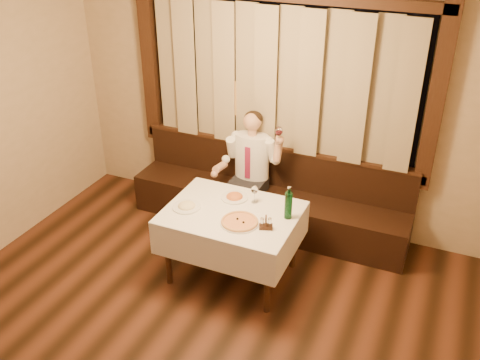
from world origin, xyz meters
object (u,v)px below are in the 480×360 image
at_px(cruet_caddy, 266,224).
at_px(banquette, 268,201).
at_px(green_bottle, 288,205).
at_px(pizza, 240,222).
at_px(pasta_red, 235,195).
at_px(pasta_cream, 187,204).
at_px(dining_table, 232,221).
at_px(seated_man, 250,163).

bearing_deg(cruet_caddy, banquette, 88.76).
bearing_deg(cruet_caddy, green_bottle, 43.83).
relative_size(pizza, pasta_red, 1.35).
height_order(pasta_red, pasta_cream, pasta_cream).
bearing_deg(pasta_red, cruet_caddy, -38.42).
relative_size(dining_table, pizza, 3.47).
relative_size(pizza, seated_man, 0.27).
height_order(dining_table, seated_man, seated_man).
bearing_deg(cruet_caddy, seated_man, 98.93).
height_order(green_bottle, cruet_caddy, green_bottle).
bearing_deg(pizza, cruet_caddy, 3.09).
xyz_separation_m(dining_table, pasta_red, (-0.08, 0.24, 0.14)).
relative_size(pizza, green_bottle, 1.11).
relative_size(dining_table, seated_man, 0.92).
xyz_separation_m(dining_table, cruet_caddy, (0.41, -0.14, 0.15)).
distance_m(pasta_red, cruet_caddy, 0.62).
bearing_deg(green_bottle, pizza, -144.48).
distance_m(dining_table, green_bottle, 0.59).
xyz_separation_m(pasta_cream, cruet_caddy, (0.84, -0.03, 0.01)).
bearing_deg(pasta_red, pasta_cream, -135.45).
relative_size(pasta_cream, green_bottle, 0.84).
height_order(pizza, pasta_red, pasta_red).
xyz_separation_m(pizza, cruet_caddy, (0.25, 0.01, 0.03)).
bearing_deg(pasta_cream, green_bottle, 12.94).
height_order(dining_table, cruet_caddy, cruet_caddy).
relative_size(banquette, cruet_caddy, 23.61).
bearing_deg(pasta_cream, cruet_caddy, -2.39).
bearing_deg(green_bottle, pasta_red, 168.12).
height_order(banquette, pizza, banquette).
height_order(pasta_red, seated_man, seated_man).
bearing_deg(banquette, pasta_cream, -110.81).
bearing_deg(dining_table, banquette, 90.00).
distance_m(banquette, seated_man, 0.54).
height_order(pasta_cream, green_bottle, green_bottle).
xyz_separation_m(cruet_caddy, seated_man, (-0.61, 1.08, 0.00)).
bearing_deg(cruet_caddy, pasta_cream, 157.16).
xyz_separation_m(pasta_red, cruet_caddy, (0.48, -0.38, 0.01)).
distance_m(pasta_cream, cruet_caddy, 0.84).
bearing_deg(pasta_red, green_bottle, -11.88).
distance_m(pasta_cream, green_bottle, 0.99).
bearing_deg(pasta_cream, banquette, 69.19).
distance_m(dining_table, seated_man, 0.97).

